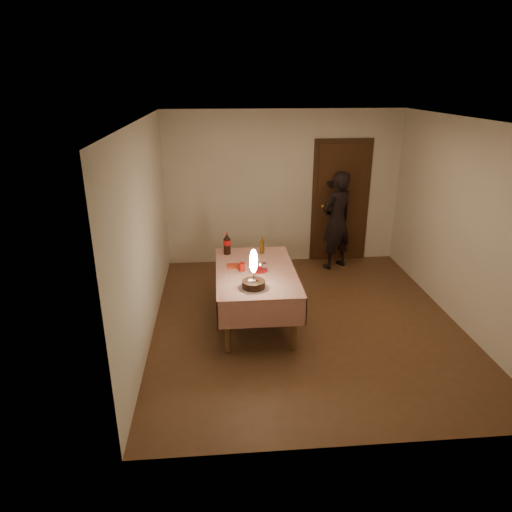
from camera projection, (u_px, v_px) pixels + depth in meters
name	position (u px, v px, depth m)	size (l,w,h in m)	color
ground	(305.00, 321.00, 6.12)	(4.00, 4.50, 0.01)	brown
room_shell	(312.00, 199.00, 5.60)	(4.04, 4.54, 2.62)	beige
dining_table	(256.00, 277.00, 5.91)	(1.02, 1.72, 0.74)	brown
birthday_cake	(254.00, 279.00, 5.33)	(0.34, 0.34, 0.48)	white
red_plate	(259.00, 270.00, 5.86)	(0.22, 0.22, 0.01)	#B70C0E
red_cup	(242.00, 267.00, 5.84)	(0.08, 0.08, 0.10)	red
clear_cup	(264.00, 266.00, 5.88)	(0.07, 0.07, 0.09)	white
napkin_stack	(233.00, 266.00, 5.98)	(0.15, 0.15, 0.02)	#BC3215
cola_bottle	(227.00, 244.00, 6.37)	(0.10, 0.10, 0.32)	black
amber_bottle_right	(262.00, 245.00, 6.41)	(0.06, 0.06, 0.26)	#56390E
photographer	(337.00, 221.00, 7.61)	(0.72, 0.65, 1.66)	black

